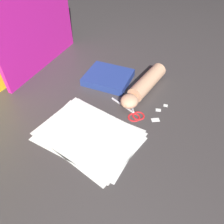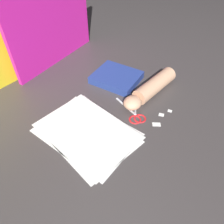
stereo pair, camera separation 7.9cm
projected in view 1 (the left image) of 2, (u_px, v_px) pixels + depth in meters
ground_plane at (100, 118)px, 0.85m from camera, size 6.00×6.00×0.00m
backdrop_panel_center at (35, 21)px, 0.97m from camera, size 0.51×0.12×0.45m
paper_stack at (89, 134)px, 0.79m from camera, size 0.28×0.37×0.01m
book_closed at (108, 77)px, 1.02m from camera, size 0.21×0.24×0.03m
scissors at (133, 111)px, 0.87m from camera, size 0.15×0.18×0.01m
hand_forearm at (144, 85)px, 0.94m from camera, size 0.31×0.07×0.07m
paper_scrap_near at (166, 105)px, 0.90m from camera, size 0.02×0.02×0.00m
paper_scrap_mid at (158, 110)px, 0.88m from camera, size 0.02×0.03×0.00m
paper_scrap_far at (155, 120)px, 0.84m from camera, size 0.04×0.04×0.00m
paper_scrap_side at (130, 129)px, 0.81m from camera, size 0.02×0.02×0.00m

